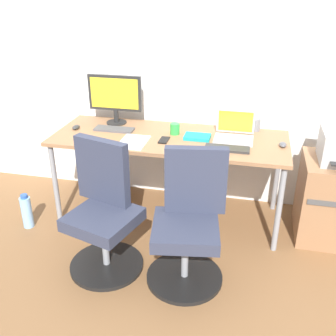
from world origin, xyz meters
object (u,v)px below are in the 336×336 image
(office_chair_left, at_px, (104,213))
(open_laptop, at_px, (234,132))
(water_bottle_on_floor, at_px, (27,212))
(coffee_mug, at_px, (175,129))
(side_cabinet, at_px, (336,200))
(office_chair_right, at_px, (189,224))
(desktop_monitor, at_px, (115,96))

(office_chair_left, height_order, open_laptop, open_laptop)
(office_chair_left, bearing_deg, water_bottle_on_floor, 160.85)
(office_chair_left, relative_size, water_bottle_on_floor, 3.03)
(open_laptop, distance_m, coffee_mug, 0.49)
(side_cabinet, xyz_separation_m, water_bottle_on_floor, (-2.51, -0.44, -0.19))
(office_chair_left, height_order, office_chair_right, same)
(open_laptop, relative_size, coffee_mug, 3.37)
(office_chair_right, xyz_separation_m, water_bottle_on_floor, (-1.44, 0.29, -0.28))
(side_cabinet, xyz_separation_m, desktop_monitor, (-1.91, 0.24, 0.67))
(water_bottle_on_floor, bearing_deg, desktop_monitor, 48.60)
(side_cabinet, height_order, water_bottle_on_floor, side_cabinet)
(office_chair_right, bearing_deg, office_chair_left, -179.84)
(office_chair_right, height_order, water_bottle_on_floor, office_chair_right)
(side_cabinet, bearing_deg, water_bottle_on_floor, -169.97)
(water_bottle_on_floor, height_order, open_laptop, open_laptop)
(office_chair_right, height_order, desktop_monitor, desktop_monitor)
(office_chair_left, relative_size, open_laptop, 3.03)
(office_chair_right, bearing_deg, open_laptop, 75.04)
(side_cabinet, relative_size, desktop_monitor, 1.40)
(side_cabinet, relative_size, water_bottle_on_floor, 2.17)
(side_cabinet, bearing_deg, coffee_mug, 176.41)
(coffee_mug, bearing_deg, office_chair_right, -71.46)
(office_chair_right, bearing_deg, desktop_monitor, 131.14)
(side_cabinet, height_order, open_laptop, open_laptop)
(water_bottle_on_floor, distance_m, open_laptop, 1.87)
(office_chair_right, relative_size, open_laptop, 3.03)
(office_chair_right, relative_size, coffee_mug, 10.22)
(office_chair_left, height_order, water_bottle_on_floor, office_chair_left)
(side_cabinet, distance_m, desktop_monitor, 2.03)
(office_chair_left, xyz_separation_m, side_cabinet, (1.68, 0.73, -0.09))
(office_chair_right, height_order, open_laptop, open_laptop)
(open_laptop, height_order, coffee_mug, open_laptop)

